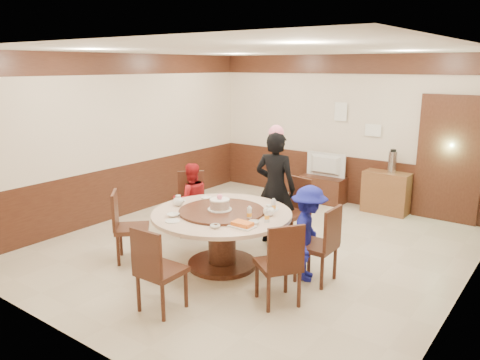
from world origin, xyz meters
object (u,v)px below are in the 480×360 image
Objects in this scene: banquet_table at (222,228)px; television at (324,165)px; shrimp_platter at (242,225)px; thermos at (392,162)px; person_standing at (275,188)px; person_blue at (309,233)px; birthday_cake at (220,204)px; side_cabinet at (386,192)px; person_red at (191,200)px; tv_stand at (323,189)px.

television reaches higher than banquet_table.
shrimp_platter is 3.91m from thermos.
person_standing is at bearing 85.58° from banquet_table.
television is 2.10× the size of thermos.
person_blue reaches higher than birthday_cake.
birthday_cake is at bearing -104.93° from side_cabinet.
person_blue reaches higher than person_red.
person_red is 3.64m from thermos.
television is 1.00× the size of side_cabinet.
television is at bearing 0.00° from tv_stand.
person_standing reaches higher than television.
tv_stand is 2.24× the size of thermos.
television is at bearing 3.14° from person_blue.
shrimp_platter reaches higher than banquet_table.
side_cabinet is (0.84, 2.42, -0.47)m from person_standing.
tv_stand is at bearing -178.68° from thermos.
person_standing is at bearing 149.94° from person_red.
person_standing is 2.50m from tv_stand.
thermos reaches higher than banquet_table.
shrimp_platter is 3.98m from tv_stand.
person_red is 3.59m from side_cabinet.
banquet_table reaches higher than side_cabinet.
birthday_cake is at bearing -85.57° from tv_stand.
tv_stand is at bearing -159.32° from person_red.
birthday_cake is at bearing 93.66° from television.
person_blue is at bearing 112.73° from television.
person_red is 1.44× the size of side_cabinet.
side_cabinet is at bearing 75.47° from banquet_table.
side_cabinet is (0.37, 3.88, -0.40)m from shrimp_platter.
shrimp_platter is at bearing -95.46° from side_cabinet.
person_blue is (1.00, -0.82, -0.24)m from person_standing.
person_standing is 1.32m from person_blue.
person_standing is 1.16m from birthday_cake.
person_red reaches higher than shrimp_platter.
thermos is at bearing 74.42° from banquet_table.
banquet_table is 2.14× the size of tv_stand.
television reaches higher than shrimp_platter.
birthday_cake is 0.40× the size of television.
tv_stand is (0.80, 2.92, -0.33)m from person_red.
tv_stand is 1.47m from thermos.
birthday_cake is 0.66m from shrimp_platter.
side_cabinet is at bearing 1.40° from tv_stand.
banquet_table is at bearing 94.13° from television.
side_cabinet reaches higher than tv_stand.
person_blue is at bearing 129.65° from person_standing.
banquet_table is 5.75× the size of birthday_cake.
person_red is at bearing 149.73° from birthday_cake.
person_red reaches higher than tv_stand.
banquet_table is 6.07× the size of shrimp_platter.
thermos is (1.03, 3.58, 0.09)m from birthday_cake.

